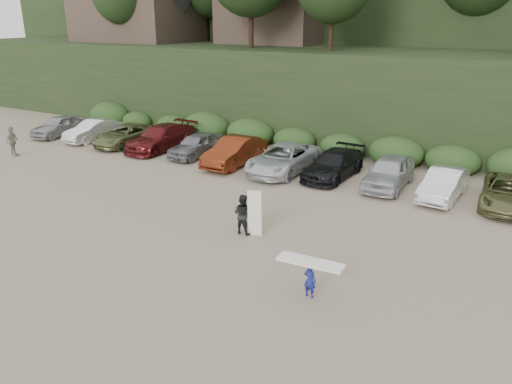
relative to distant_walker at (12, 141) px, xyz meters
The scene contains 5 objects.
ground 20.29m from the distant_walker, 12.76° to the right, with size 120.00×120.00×0.00m, color tan.
parked_cars 16.95m from the distant_walker, 18.83° to the left, with size 37.15×6.09×1.60m.
distant_walker is the anchor object (origin of this frame).
child_surfer 23.31m from the distant_walker, 14.62° to the right, with size 2.08×0.69×1.23m.
adult_surfer 18.54m from the distant_walker, ahead, with size 1.26×0.62×1.92m.
Camera 1 is at (8.07, -13.95, 8.28)m, focal length 35.00 mm.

